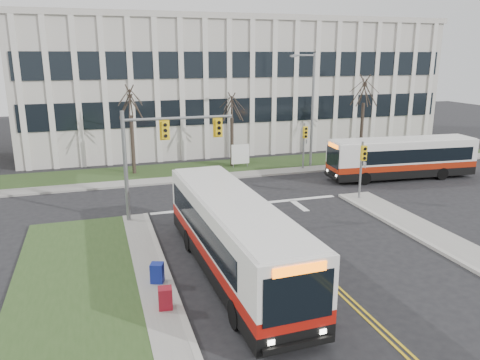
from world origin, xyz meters
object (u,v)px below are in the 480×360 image
streetlight (311,104)px  bus_main (233,238)px  bus_cross (402,159)px  directory_sign (240,154)px  newspaper_box_red (165,300)px  newspaper_box_blue (157,274)px

streetlight → bus_main: size_ratio=0.75×
bus_cross → streetlight: bearing=-132.1°
bus_main → bus_cross: size_ratio=1.10×
bus_cross → directory_sign: bearing=-117.6°
streetlight → newspaper_box_red: bearing=-127.9°
bus_cross → newspaper_box_red: size_ratio=11.72×
directory_sign → bus_cross: bearing=-32.2°
directory_sign → newspaper_box_red: bearing=-114.6°
bus_main → newspaper_box_red: size_ratio=12.89×
directory_sign → bus_cross: (10.58, -6.67, 0.31)m
bus_main → newspaper_box_red: 4.05m
bus_cross → newspaper_box_red: bearing=-50.8°
streetlight → directory_sign: streetlight is taller
bus_main → newspaper_box_blue: (-3.23, -0.02, -1.16)m
directory_sign → newspaper_box_blue: bearing=-117.1°
newspaper_box_red → directory_sign: bearing=71.8°
bus_main → newspaper_box_red: bus_main is taller
newspaper_box_blue → newspaper_box_red: 2.13m
streetlight → directory_sign: size_ratio=4.60×
streetlight → newspaper_box_red: size_ratio=9.68×
bus_main → bus_cross: (16.65, 11.51, -0.15)m
bus_main → bus_cross: bus_main is taller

